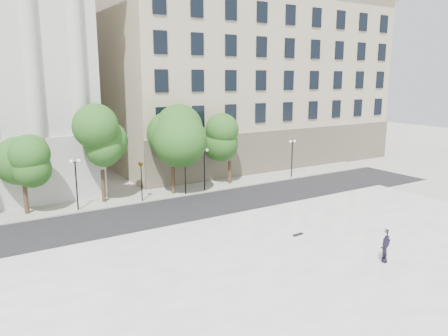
{
  "coord_description": "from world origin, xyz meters",
  "views": [
    {
      "loc": [
        -13.72,
        -13.69,
        11.04
      ],
      "look_at": [
        1.15,
        10.0,
        5.21
      ],
      "focal_mm": 35.0,
      "sensor_mm": 36.0,
      "label": 1
    }
  ],
  "objects": [
    {
      "name": "ground",
      "position": [
        0.0,
        0.0,
        0.0
      ],
      "size": [
        160.0,
        160.0,
        0.0
      ],
      "primitive_type": "plane",
      "color": "#B3B1A9",
      "rests_on": "ground"
    },
    {
      "name": "person_lying",
      "position": [
        6.83,
        1.49,
        0.72
      ],
      "size": [
        1.59,
        2.08,
        0.54
      ],
      "primitive_type": "imported",
      "rotation": [
        -1.54,
        0.0,
        0.51
      ],
      "color": "black",
      "rests_on": "plaza"
    },
    {
      "name": "street_trees",
      "position": [
        -5.18,
        23.56,
        5.2
      ],
      "size": [
        34.61,
        4.86,
        7.77
      ],
      "color": "#382619",
      "rests_on": "ground"
    },
    {
      "name": "building_east",
      "position": [
        20.0,
        38.91,
        11.14
      ],
      "size": [
        36.0,
        26.15,
        23.0
      ],
      "color": "tan",
      "rests_on": "ground"
    },
    {
      "name": "lamp_posts",
      "position": [
        0.46,
        22.6,
        2.94
      ],
      "size": [
        36.8,
        0.28,
        4.45
      ],
      "color": "black",
      "rests_on": "ground"
    },
    {
      "name": "plaza",
      "position": [
        0.0,
        3.0,
        0.23
      ],
      "size": [
        44.0,
        22.0,
        0.45
      ],
      "primitive_type": "cube",
      "color": "white",
      "rests_on": "ground"
    },
    {
      "name": "skateboard",
      "position": [
        5.62,
        7.58,
        0.49
      ],
      "size": [
        0.85,
        0.29,
        0.09
      ],
      "primitive_type": "cube",
      "rotation": [
        0.0,
        0.0,
        0.09
      ],
      "color": "black",
      "rests_on": "plaza"
    },
    {
      "name": "traffic_light_east",
      "position": [
        4.54,
        22.3,
        3.68
      ],
      "size": [
        0.92,
        1.71,
        4.18
      ],
      "color": "black",
      "rests_on": "ground"
    },
    {
      "name": "traffic_light_west",
      "position": [
        0.16,
        22.3,
        3.72
      ],
      "size": [
        0.68,
        1.82,
        4.22
      ],
      "color": "black",
      "rests_on": "ground"
    },
    {
      "name": "street",
      "position": [
        0.0,
        18.0,
        0.01
      ],
      "size": [
        60.0,
        8.0,
        0.02
      ],
      "primitive_type": "cube",
      "color": "black",
      "rests_on": "ground"
    },
    {
      "name": "far_sidewalk",
      "position": [
        0.0,
        24.0,
        0.06
      ],
      "size": [
        60.0,
        4.0,
        0.12
      ],
      "primitive_type": "cube",
      "color": "#9D9C91",
      "rests_on": "ground"
    }
  ]
}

